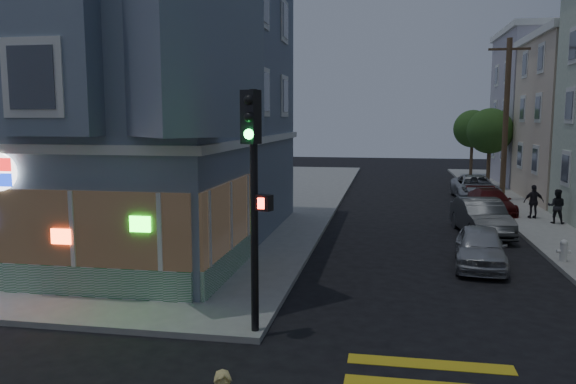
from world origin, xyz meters
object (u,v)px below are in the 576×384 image
(parked_car_b, at_px, (481,217))
(parked_car_c, at_px, (490,202))
(pedestrian_b, at_px, (534,202))
(fire_hydrant, at_px, (564,250))
(parked_car_d, at_px, (475,188))
(utility_pole, at_px, (506,118))
(street_tree_far, at_px, (473,129))
(street_tree_near, at_px, (490,131))
(parked_car_a, at_px, (480,247))
(pedestrian_a, at_px, (557,206))
(traffic_signal, at_px, (253,171))

(parked_car_b, bearing_deg, parked_car_c, 70.03)
(pedestrian_b, bearing_deg, fire_hydrant, 74.24)
(fire_hydrant, bearing_deg, parked_car_d, 92.26)
(parked_car_b, bearing_deg, utility_pole, 67.96)
(parked_car_c, distance_m, parked_car_d, 5.20)
(pedestrian_b, distance_m, parked_car_b, 4.71)
(parked_car_b, height_order, parked_car_c, parked_car_b)
(street_tree_far, relative_size, parked_car_d, 1.03)
(street_tree_near, relative_size, parked_car_c, 1.24)
(street_tree_near, height_order, street_tree_far, same)
(street_tree_far, xyz_separation_m, parked_car_c, (-1.50, -17.97, -3.31))
(street_tree_far, bearing_deg, parked_car_a, -97.18)
(utility_pole, distance_m, pedestrian_a, 7.95)
(utility_pole, bearing_deg, parked_car_b, -105.38)
(street_tree_far, bearing_deg, parked_car_d, -96.70)
(pedestrian_a, relative_size, pedestrian_b, 0.98)
(pedestrian_b, bearing_deg, parked_car_c, -55.37)
(pedestrian_b, bearing_deg, street_tree_far, -98.36)
(street_tree_far, relative_size, parked_car_b, 1.17)
(utility_pole, relative_size, parked_car_b, 1.98)
(parked_car_d, bearing_deg, fire_hydrant, -88.62)
(parked_car_b, relative_size, parked_car_d, 0.88)
(parked_car_d, height_order, fire_hydrant, parked_car_d)
(street_tree_far, distance_m, fire_hydrant, 28.19)
(street_tree_far, bearing_deg, pedestrian_a, -87.80)
(street_tree_far, height_order, parked_car_a, street_tree_far)
(utility_pole, xyz_separation_m, parked_car_c, (-1.30, -3.97, -4.17))
(pedestrian_b, bearing_deg, traffic_signal, 50.62)
(pedestrian_a, distance_m, traffic_signal, 18.22)
(parked_car_c, bearing_deg, pedestrian_b, -52.63)
(parked_car_b, relative_size, parked_car_c, 1.06)
(pedestrian_b, relative_size, parked_car_c, 0.37)
(utility_pole, xyz_separation_m, parked_car_d, (-1.30, 1.23, -4.08))
(street_tree_near, height_order, parked_car_c, street_tree_near)
(fire_hydrant, bearing_deg, pedestrian_b, 82.96)
(utility_pole, height_order, pedestrian_b, utility_pole)
(traffic_signal, bearing_deg, pedestrian_b, 81.43)
(utility_pole, height_order, pedestrian_a, utility_pole)
(street_tree_far, bearing_deg, parked_car_c, -94.77)
(street_tree_near, height_order, pedestrian_a, street_tree_near)
(traffic_signal, bearing_deg, street_tree_near, 93.40)
(parked_car_d, bearing_deg, pedestrian_b, -77.68)
(pedestrian_a, relative_size, fire_hydrant, 2.09)
(street_tree_near, distance_m, parked_car_c, 10.61)
(fire_hydrant, bearing_deg, traffic_signal, -137.61)
(street_tree_near, xyz_separation_m, pedestrian_a, (0.80, -12.86, -3.02))
(parked_car_b, bearing_deg, parked_car_d, 76.46)
(utility_pole, relative_size, parked_car_c, 2.10)
(utility_pole, relative_size, traffic_signal, 1.72)
(utility_pole, relative_size, pedestrian_a, 5.89)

